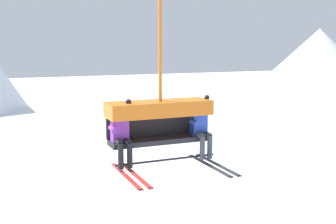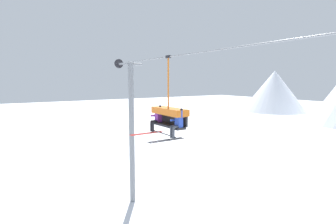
# 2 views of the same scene
# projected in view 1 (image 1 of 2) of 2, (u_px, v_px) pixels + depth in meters

# --- Properties ---
(mountain_peak_east) EXTENTS (21.57, 21.57, 10.33)m
(mountain_peak_east) POSITION_uv_depth(u_px,v_px,m) (318.00, 65.00, 60.82)
(mountain_peak_east) COLOR silver
(mountain_peak_east) RESTS_ON ground_plane
(chairlift_chair) EXTENTS (2.15, 0.74, 3.51)m
(chairlift_chair) POSITION_uv_depth(u_px,v_px,m) (159.00, 114.00, 8.56)
(chairlift_chair) COLOR #232328
(skier_purple) EXTENTS (0.48, 1.70, 1.34)m
(skier_purple) POSITION_uv_depth(u_px,v_px,m) (122.00, 134.00, 8.08)
(skier_purple) COLOR purple
(skier_blue) EXTENTS (0.48, 1.70, 1.34)m
(skier_blue) POSITION_uv_depth(u_px,v_px,m) (201.00, 127.00, 8.75)
(skier_blue) COLOR #2847B7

